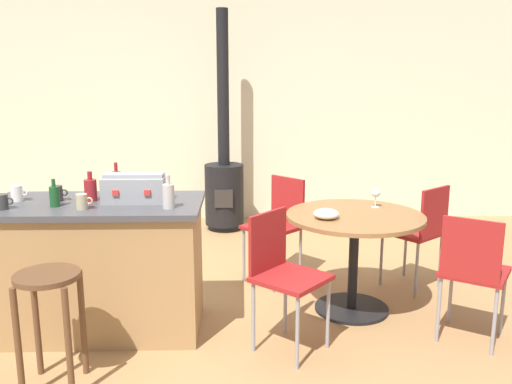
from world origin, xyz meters
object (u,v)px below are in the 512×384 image
object	(u,v)px
kitchen_island	(99,266)
cup_1	(17,193)
toolbox	(134,189)
folding_chair_far	(283,269)
wine_glass	(376,194)
wood_stove	(224,179)
bottle_1	(91,189)
folding_chair_left	(473,268)
serving_bowl	(326,214)
wooden_stool	(49,303)
bottle_3	(117,182)
bottle_2	(168,195)
cup_2	(1,202)
cup_0	(57,193)
dining_table	(354,237)
cup_3	(82,202)
folding_chair_near	(278,220)
folding_chair_right	(420,228)
bottle_0	(54,196)

from	to	relation	value
kitchen_island	cup_1	world-z (taller)	cup_1
toolbox	cup_1	world-z (taller)	toolbox
folding_chair_far	wine_glass	xyz separation A→B (m)	(0.76, 0.75, 0.32)
wood_stove	wine_glass	size ratio (longest dim) A/B	16.92
toolbox	bottle_1	world-z (taller)	bottle_1
wood_stove	bottle_1	world-z (taller)	wood_stove
folding_chair_far	toolbox	distance (m)	1.11
folding_chair_left	serving_bowl	bearing A→B (deg)	155.31
wooden_stool	bottle_3	bearing A→B (deg)	79.17
bottle_2	cup_2	distance (m)	1.05
kitchen_island	cup_1	distance (m)	0.73
wooden_stool	folding_chair_far	distance (m)	1.39
cup_2	wine_glass	world-z (taller)	cup_2
cup_0	cup_1	bearing A→B (deg)	179.44
wooden_stool	dining_table	xyz separation A→B (m)	(1.89, 0.97, 0.07)
kitchen_island	wine_glass	distance (m)	2.09
folding_chair_far	toolbox	xyz separation A→B (m)	(-0.97, 0.30, 0.46)
cup_0	cup_1	size ratio (longest dim) A/B	1.00
dining_table	cup_3	world-z (taller)	cup_3
folding_chair_near	cup_3	bearing A→B (deg)	-140.51
toolbox	cup_2	size ratio (longest dim) A/B	3.43
wood_stove	folding_chair_left	bearing A→B (deg)	-58.64
wooden_stool	serving_bowl	xyz separation A→B (m)	(1.66, 0.86, 0.28)
kitchen_island	folding_chair_right	bearing A→B (deg)	15.24
folding_chair_near	cup_0	bearing A→B (deg)	-151.46
dining_table	folding_chair_near	world-z (taller)	folding_chair_near
folding_chair_right	cup_1	xyz separation A→B (m)	(-2.95, -0.61, 0.44)
bottle_1	cup_0	world-z (taller)	bottle_1
folding_chair_far	folding_chair_right	size ratio (longest dim) A/B	1.02
wood_stove	wine_glass	distance (m)	2.38
bottle_3	serving_bowl	size ratio (longest dim) A/B	1.29
kitchen_island	bottle_1	xyz separation A→B (m)	(-0.03, 0.05, 0.53)
folding_chair_right	cup_3	distance (m)	2.63
toolbox	cup_3	size ratio (longest dim) A/B	3.84
bottle_1	cup_0	distance (m)	0.23
folding_chair_far	bottle_3	distance (m)	1.34
bottle_3	cup_2	world-z (taller)	bottle_3
kitchen_island	dining_table	size ratio (longest dim) A/B	1.42
folding_chair_near	wooden_stool	bearing A→B (deg)	-130.33
folding_chair_far	bottle_1	size ratio (longest dim) A/B	4.42
kitchen_island	dining_table	bearing A→B (deg)	7.99
wood_stove	serving_bowl	world-z (taller)	wood_stove
dining_table	folding_chair_left	size ratio (longest dim) A/B	1.15
toolbox	cup_3	xyz separation A→B (m)	(-0.29, -0.19, -0.04)
wood_stove	toolbox	distance (m)	2.57
cup_2	wine_glass	size ratio (longest dim) A/B	0.83
toolbox	bottle_0	size ratio (longest dim) A/B	2.26
dining_table	folding_chair_right	bearing A→B (deg)	33.20
folding_chair_far	serving_bowl	xyz separation A→B (m)	(0.34, 0.43, 0.25)
dining_table	folding_chair_right	size ratio (longest dim) A/B	1.15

